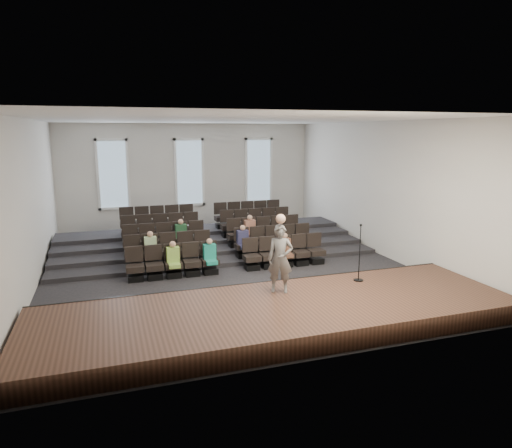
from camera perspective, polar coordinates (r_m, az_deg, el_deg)
The scene contains 14 objects.
ground at distance 15.98m, azimuth -3.66°, elevation -5.33°, with size 14.00×14.00×0.00m, color black.
ceiling at distance 15.30m, azimuth -3.90°, elevation 12.93°, with size 12.00×14.00×0.02m, color white.
wall_back at distance 22.27m, azimuth -8.34°, elevation 5.91°, with size 12.00×0.04×5.00m, color silver.
wall_front at distance 8.93m, azimuth 7.61°, elevation -2.32°, with size 12.00×0.04×5.00m, color silver.
wall_left at distance 15.13m, azimuth -26.45°, elevation 2.23°, with size 0.04×14.00×5.00m, color silver.
wall_right at distance 17.91m, azimuth 15.27°, elevation 4.29°, with size 0.04×14.00×5.00m, color silver.
stage at distance 11.31m, azimuth 3.00°, elevation -11.24°, with size 11.80×3.60×0.50m, color #4B2D20.
stage_lip at distance 12.86m, azimuth 0.12°, elevation -8.36°, with size 11.80×0.06×0.52m, color black.
risers at distance 18.91m, azimuth -6.10°, elevation -2.10°, with size 11.80×4.80×0.60m.
seating_rows at distance 17.25m, azimuth -4.98°, elevation -1.75°, with size 6.80×4.70×1.67m.
windows at distance 22.18m, azimuth -8.33°, elevation 6.40°, with size 8.44×0.10×3.24m.
audience at distance 15.97m, azimuth -5.22°, elevation -2.36°, with size 4.85×2.64×1.10m.
speaker at distance 11.82m, azimuth 3.05°, elevation -4.36°, with size 0.65×0.43×1.79m, color #5D5A58.
mic_stand at distance 13.11m, azimuth 12.76°, elevation -4.89°, with size 0.27×0.27×1.63m.
Camera 1 is at (-3.81, -14.81, 4.61)m, focal length 32.00 mm.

